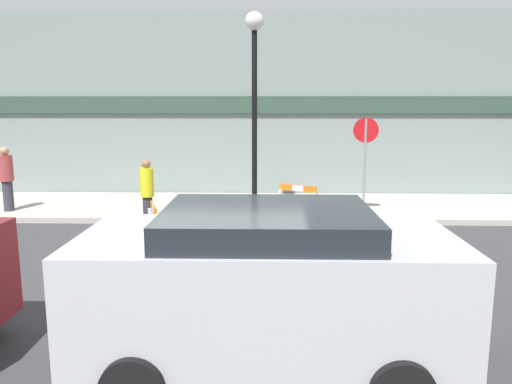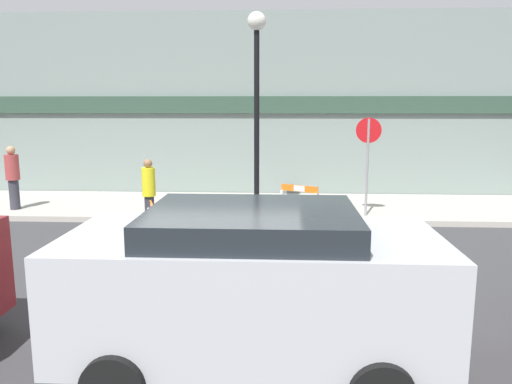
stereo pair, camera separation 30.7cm
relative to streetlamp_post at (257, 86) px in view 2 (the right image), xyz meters
The scene contains 16 objects.
ground_plane 6.02m from the streetlamp_post, 93.72° to the right, with size 60.00×60.00×0.00m, color #38383A.
sidewalk_slab 3.41m from the streetlamp_post, 105.26° to the left, with size 18.00×3.54×0.13m.
storefront_facade 3.11m from the streetlamp_post, 96.16° to the left, with size 18.00×0.22×5.50m.
streetlamp_post is the anchor object (origin of this frame).
stop_sign 3.07m from the streetlamp_post, ahead, with size 0.59×0.16×2.37m.
barricade_0 4.89m from the streetlamp_post, 70.12° to the right, with size 0.73×0.71×1.03m.
barricade_1 2.98m from the streetlamp_post, 34.90° to the right, with size 0.89×0.56×0.98m.
barricade_2 4.50m from the streetlamp_post, 119.64° to the right, with size 0.41×0.82×0.99m.
traffic_cone_0 4.12m from the streetlamp_post, 46.87° to the right, with size 0.30×0.30×0.53m.
traffic_cone_1 3.63m from the streetlamp_post, 130.09° to the right, with size 0.30×0.30×0.66m.
traffic_cone_2 5.18m from the streetlamp_post, 98.99° to the right, with size 0.30×0.30×0.56m.
traffic_cone_3 4.68m from the streetlamp_post, 104.84° to the right, with size 0.30×0.30×0.61m.
traffic_cone_4 4.94m from the streetlamp_post, 59.00° to the right, with size 0.30×0.30×0.58m.
person_worker 3.54m from the streetlamp_post, 155.04° to the right, with size 0.40×0.40×1.61m.
person_pedestrian 6.66m from the streetlamp_post, behind, with size 0.37×0.37×1.64m.
parked_car_1 7.43m from the streetlamp_post, 87.39° to the right, with size 3.88×2.02×1.76m.
Camera 2 is at (0.96, -7.00, 2.81)m, focal length 35.00 mm.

